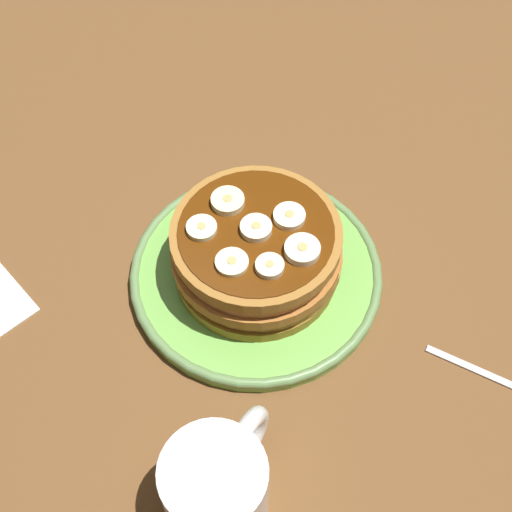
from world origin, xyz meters
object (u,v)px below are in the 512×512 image
at_px(banana_slice_1, 289,217).
at_px(pancake_stack, 258,251).
at_px(banana_slice_2, 227,261).
at_px(banana_slice_4, 270,267).
at_px(fork, 500,380).
at_px(banana_slice_3, 202,228).
at_px(banana_slice_5, 228,201).
at_px(plate, 256,273).
at_px(banana_slice_6, 301,251).
at_px(coffee_mug, 218,485).
at_px(banana_slice_0, 253,229).

bearing_deg(banana_slice_1, pancake_stack, 144.51).
relative_size(banana_slice_2, banana_slice_4, 1.16).
bearing_deg(banana_slice_2, banana_slice_4, -70.32).
bearing_deg(fork, banana_slice_3, 97.95).
height_order(banana_slice_4, banana_slice_5, same).
relative_size(plate, fork, 1.98).
relative_size(banana_slice_5, banana_slice_6, 0.97).
xyz_separation_m(plate, banana_slice_6, (-0.00, -0.05, 0.08)).
xyz_separation_m(banana_slice_3, coffee_mug, (-0.19, -0.13, -0.04)).
distance_m(banana_slice_1, coffee_mug, 0.25).
bearing_deg(banana_slice_2, fork, -76.97).
bearing_deg(pancake_stack, fork, -86.56).
bearing_deg(banana_slice_0, plate, -40.27).
relative_size(banana_slice_3, coffee_mug, 0.24).
relative_size(banana_slice_0, fork, 0.23).
bearing_deg(banana_slice_5, banana_slice_4, -121.80).
height_order(banana_slice_0, banana_slice_6, same).
relative_size(pancake_stack, coffee_mug, 1.43).
bearing_deg(coffee_mug, banana_slice_2, 28.97).
bearing_deg(banana_slice_6, plate, 88.00).
xyz_separation_m(pancake_stack, fork, (0.02, -0.26, -0.05)).
height_order(pancake_stack, banana_slice_3, banana_slice_3).
bearing_deg(coffee_mug, plate, 22.67).
distance_m(banana_slice_2, banana_slice_4, 0.04).
height_order(banana_slice_2, banana_slice_4, banana_slice_4).
distance_m(pancake_stack, banana_slice_1, 0.05).
relative_size(banana_slice_2, fork, 0.24).
distance_m(pancake_stack, banana_slice_6, 0.06).
distance_m(pancake_stack, banana_slice_2, 0.06).
distance_m(pancake_stack, banana_slice_5, 0.06).
relative_size(plate, coffee_mug, 2.12).
bearing_deg(plate, banana_slice_0, 139.73).
bearing_deg(fork, banana_slice_2, 103.03).
height_order(banana_slice_2, banana_slice_3, same).
relative_size(banana_slice_4, fork, 0.20).
height_order(banana_slice_2, fork, banana_slice_2).
distance_m(banana_slice_0, coffee_mug, 0.23).
distance_m(plate, banana_slice_2, 0.09).
bearing_deg(banana_slice_6, banana_slice_1, 44.14).
xyz_separation_m(banana_slice_0, banana_slice_4, (-0.03, -0.03, -0.00)).
xyz_separation_m(plate, banana_slice_0, (-0.00, 0.00, 0.08)).
bearing_deg(banana_slice_3, plate, -60.49).
relative_size(pancake_stack, fork, 1.34).
bearing_deg(banana_slice_4, pancake_stack, 44.26).
height_order(plate, banana_slice_0, banana_slice_0).
relative_size(banana_slice_1, banana_slice_2, 1.00).
bearing_deg(banana_slice_1, fork, -92.74).
bearing_deg(banana_slice_2, banana_slice_6, -52.08).
bearing_deg(plate, fork, -86.23).
relative_size(plate, banana_slice_1, 8.33).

